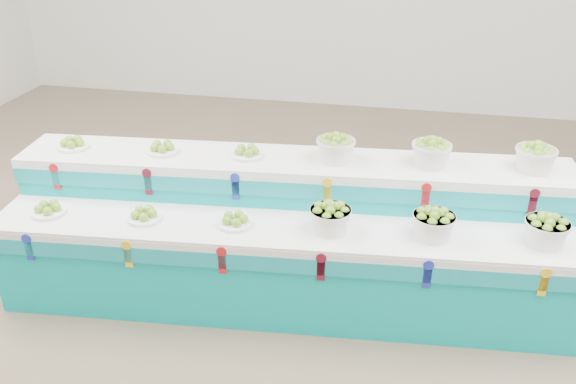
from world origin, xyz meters
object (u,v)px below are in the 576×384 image
Objects in this scene: display_stand at (288,234)px; basket_upper_right at (535,157)px; basket_lower_left at (330,218)px; plate_upper_mid at (162,147)px.

display_stand is 14.65× the size of basket_upper_right.
basket_upper_right is at bearing 8.48° from display_stand.
basket_upper_right is (1.72, 0.41, 0.62)m from display_stand.
plate_upper_mid is (-1.37, 0.41, 0.24)m from basket_lower_left.
plate_upper_mid reaches higher than display_stand.
basket_lower_left is (0.35, -0.23, 0.32)m from display_stand.
basket_lower_left is at bearing -16.51° from plate_upper_mid.
basket_lower_left is 1.14× the size of plate_upper_mid.
basket_lower_left is 1.45m from plate_upper_mid.
basket_upper_right is (1.38, 0.64, 0.30)m from basket_lower_left.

